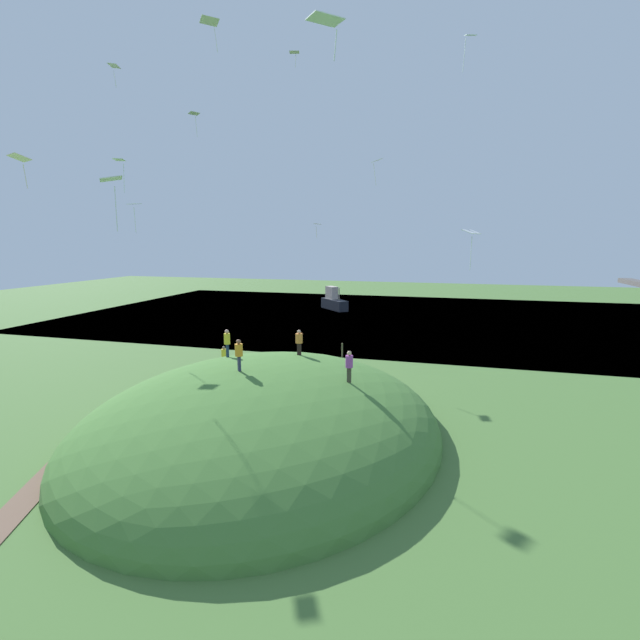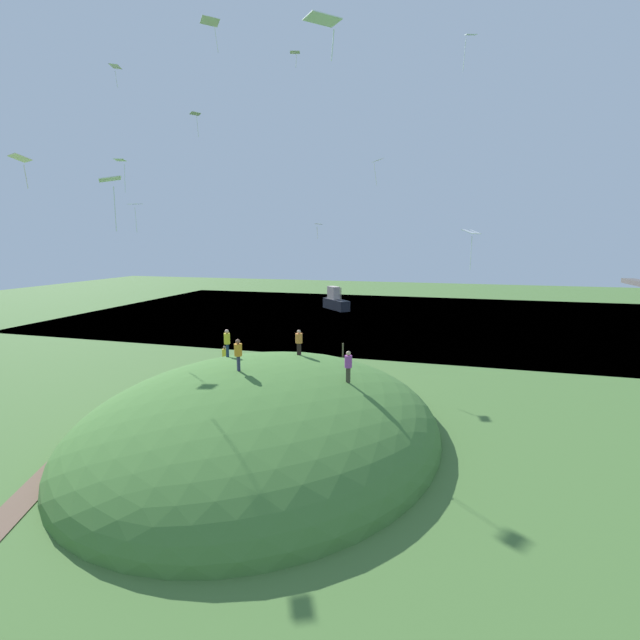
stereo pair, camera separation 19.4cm
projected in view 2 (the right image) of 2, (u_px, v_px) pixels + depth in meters
The scene contains 23 objects.
ground_plane at pixel (325, 376), 32.61m from camera, with size 160.00×160.00×0.00m, color #486F33.
lake_water at pixel (378, 317), 59.26m from camera, with size 45.27×80.00×0.40m, color #2E6077.
grass_hill at pixel (262, 428), 23.37m from camera, with size 21.62×18.52×6.51m, color #437231.
boat_on_lake at pixel (335, 302), 64.74m from camera, with size 5.08×4.86×3.36m.
person_near_shore at pixel (238, 351), 22.48m from camera, with size 0.56×0.56×1.67m.
person_watching_kites at pixel (348, 363), 21.91m from camera, with size 0.51×0.51×1.62m.
person_with_child at pixel (227, 340), 26.75m from camera, with size 0.51×0.51×1.74m.
person_walking_path at pixel (299, 339), 26.86m from camera, with size 0.48×0.48×1.57m.
person_on_hilltop at pixel (225, 354), 34.77m from camera, with size 0.44×0.44×1.70m.
kite_0 at pixel (471, 234), 24.69m from camera, with size 1.20×1.12×2.30m.
kite_1 at pixel (470, 39), 24.49m from camera, with size 0.58×0.70×2.01m.
kite_2 at pixel (115, 67), 32.50m from camera, with size 1.10×0.92×1.43m.
kite_3 at pixel (210, 22), 27.54m from camera, with size 1.32×1.34×1.82m.
kite_5 at pixel (110, 181), 17.34m from camera, with size 1.42×1.38×2.13m.
kite_6 at pixel (378, 162), 30.66m from camera, with size 1.01×0.93×1.85m.
kite_7 at pixel (318, 225), 37.05m from camera, with size 0.89×0.67×1.24m.
kite_8 at pixel (323, 20), 13.70m from camera, with size 1.26×1.28×1.17m.
kite_9 at pixel (121, 162), 28.47m from camera, with size 1.07×0.93×2.06m.
kite_10 at pixel (295, 53), 30.49m from camera, with size 0.63×0.78×1.00m.
kite_11 at pixel (20, 159), 20.99m from camera, with size 1.10×1.29×1.52m.
kite_12 at pixel (196, 115), 37.20m from camera, with size 1.04×0.96×1.93m.
kite_13 at pixel (135, 206), 30.96m from camera, with size 0.67×0.91×2.05m.
mooring_post at pixel (343, 350), 37.77m from camera, with size 0.14×0.14×1.23m, color brown.
Camera 2 is at (30.33, 8.05, 9.79)m, focal length 24.61 mm.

